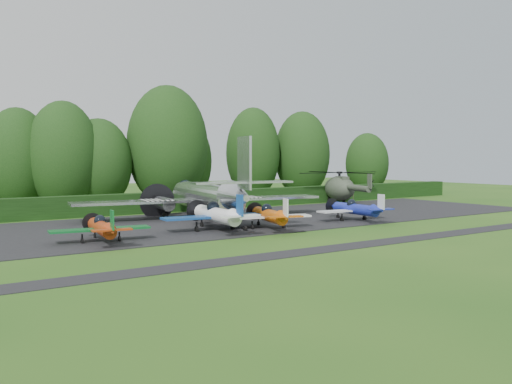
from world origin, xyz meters
TOP-DOWN VIEW (x-y plane):
  - ground at (0.00, 0.00)m, footprint 160.00×160.00m
  - apron at (0.00, 10.00)m, footprint 70.00×18.00m
  - taxiway_verge at (0.00, -6.00)m, footprint 70.00×2.00m
  - hedgerow at (0.00, 21.00)m, footprint 90.00×1.60m
  - transport_plane at (1.20, 12.13)m, footprint 23.21×17.80m
  - light_plane_red at (-11.37, 4.21)m, footprint 6.48×6.81m
  - light_plane_white at (-2.25, 4.87)m, footprint 8.04×8.46m
  - light_plane_orange at (1.69, 3.55)m, footprint 7.02×7.38m
  - light_plane_blue at (11.22, 3.82)m, footprint 6.75×7.10m
  - helicopter at (23.32, 18.65)m, footprint 11.81×13.83m
  - sign_board at (28.72, 20.50)m, footprint 3.41×0.13m
  - tree_1 at (-2.81, 28.80)m, footprint 7.23×7.23m
  - tree_2 at (4.72, 27.36)m, footprint 9.19×9.19m
  - tree_4 at (-10.66, 31.00)m, footprint 7.04×7.04m
  - tree_5 at (18.98, 30.80)m, footprint 7.19×7.19m
  - tree_6 at (38.66, 29.05)m, footprint 6.44×6.44m
  - tree_7 at (26.11, 29.21)m, footprint 7.65×7.65m
  - tree_9 at (10.13, 32.24)m, footprint 5.70×5.70m
  - tree_10 at (-6.65, 28.63)m, footprint 7.41×7.41m

SIDE VIEW (x-z plane):
  - ground at x=0.00m, z-range 0.00..0.00m
  - hedgerow at x=0.00m, z-range -1.00..1.00m
  - taxiway_verge at x=0.00m, z-range 0.00..0.00m
  - apron at x=0.00m, z-range 0.00..0.01m
  - light_plane_red at x=-11.37m, z-range -0.21..2.28m
  - light_plane_blue at x=11.22m, z-range -0.22..2.38m
  - light_plane_orange at x=1.69m, z-range -0.23..2.47m
  - light_plane_white at x=-2.25m, z-range -0.26..2.83m
  - sign_board at x=28.72m, z-range 0.34..2.25m
  - helicopter at x=23.32m, z-range 0.14..3.95m
  - transport_plane at x=1.20m, z-range -1.64..5.79m
  - tree_6 at x=38.66m, z-range -0.01..9.12m
  - tree_1 at x=-2.81m, z-range -0.01..9.77m
  - tree_9 at x=10.13m, z-range -0.02..10.04m
  - tree_4 at x=-10.66m, z-range -0.01..10.74m
  - tree_10 at x=-6.65m, z-range -0.01..11.46m
  - tree_7 at x=26.11m, z-range -0.01..11.82m
  - tree_5 at x=18.98m, z-range -0.01..12.12m
  - tree_2 at x=4.72m, z-range -0.01..13.72m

